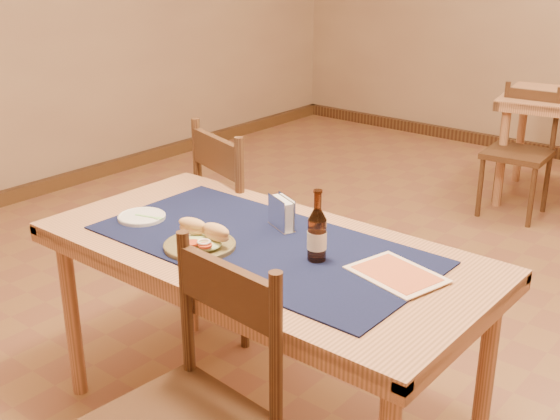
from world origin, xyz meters
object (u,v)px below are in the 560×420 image
Objects in this scene: chair_main_near at (189,417)px; beer_bottle at (317,234)px; sandwich_plate at (201,241)px; napkin_holder at (282,214)px; chair_main_far at (250,222)px; main_table at (262,266)px.

beer_bottle is (-0.01, 0.60, 0.35)m from chair_main_near.
sandwich_plate is 1.02× the size of beer_bottle.
chair_main_near is 6.62× the size of napkin_holder.
napkin_holder is at bearing 110.27° from chair_main_near.
beer_bottle is at bearing -34.87° from chair_main_far.
main_table is 0.66m from chair_main_near.
beer_bottle is at bearing -27.72° from napkin_holder.
beer_bottle reaches higher than main_table.
main_table is at bearing -176.21° from beer_bottle.
chair_main_near is at bearing -55.13° from chair_main_far.
chair_main_far is 4.09× the size of beer_bottle.
napkin_holder reaches higher than main_table.
chair_main_near reaches higher than sandwich_plate.
chair_main_far reaches higher than chair_main_near.
chair_main_near is at bearing -49.12° from sandwich_plate.
napkin_holder is (-0.26, 0.14, -0.03)m from beer_bottle.
napkin_holder is (-0.04, 0.15, 0.14)m from main_table.
chair_main_near is 0.85m from napkin_holder.
sandwich_plate is (-0.37, 0.43, 0.29)m from chair_main_near.
chair_main_near reaches higher than main_table.
main_table is at bearing 112.02° from chair_main_near.
chair_main_near is (0.24, -0.59, -0.17)m from main_table.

